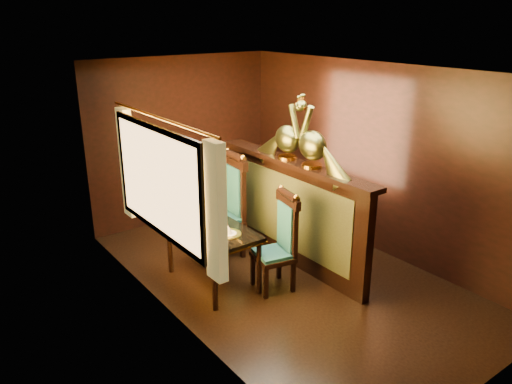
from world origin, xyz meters
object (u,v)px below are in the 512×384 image
chair_right (230,202)px  dining_table (211,233)px  peacock_right (288,127)px  peacock_left (313,132)px  chair_left (282,238)px

chair_right → dining_table: bearing=-133.4°
dining_table → peacock_right: peacock_right is taller
peacock_left → peacock_right: 0.45m
chair_right → peacock_left: peacock_left is taller
peacock_right → peacock_left: bearing=-90.0°
chair_left → chair_right: (0.02, 1.10, 0.11)m
dining_table → chair_left: chair_left is taller
dining_table → chair_left: (0.60, -0.56, -0.01)m
chair_left → chair_right: bearing=100.7°
peacock_right → chair_right: bearing=131.6°
peacock_left → peacock_right: size_ratio=1.03×
dining_table → peacock_left: 1.66m
peacock_right → chair_left: bearing=-133.7°
peacock_left → peacock_right: bearing=90.0°
dining_table → peacock_right: (1.12, -0.02, 1.12)m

